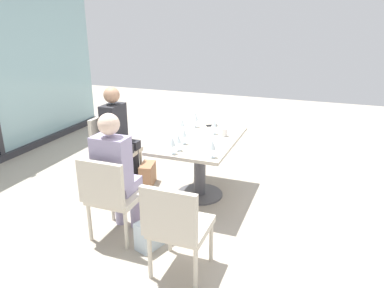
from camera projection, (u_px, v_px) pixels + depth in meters
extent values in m
plane|color=#A89E8E|center=(200.00, 195.00, 4.46)|extent=(12.00, 12.00, 0.00)
cube|color=#2D2D33|center=(3.00, 158.00, 5.50)|extent=(4.79, 0.10, 0.10)
cube|color=#BCB29E|center=(200.00, 140.00, 4.23)|extent=(1.30, 0.83, 0.04)
cylinder|color=#4C4C51|center=(200.00, 169.00, 4.35)|extent=(0.14, 0.14, 0.69)
cylinder|color=#4C4C51|center=(200.00, 194.00, 4.46)|extent=(0.56, 0.56, 0.02)
cube|color=beige|center=(117.00, 196.00, 3.53)|extent=(0.46, 0.46, 0.06)
cube|color=beige|center=(100.00, 184.00, 3.23)|extent=(0.05, 0.46, 0.42)
cylinder|color=beige|center=(146.00, 210.00, 3.72)|extent=(0.04, 0.04, 0.39)
cylinder|color=beige|center=(112.00, 204.00, 3.85)|extent=(0.04, 0.04, 0.39)
cylinder|color=beige|center=(126.00, 230.00, 3.36)|extent=(0.04, 0.04, 0.39)
cylinder|color=beige|center=(90.00, 222.00, 3.50)|extent=(0.04, 0.04, 0.39)
cube|color=beige|center=(119.00, 152.00, 4.69)|extent=(0.46, 0.46, 0.06)
cube|color=beige|center=(101.00, 132.00, 4.70)|extent=(0.46, 0.05, 0.42)
cylinder|color=beige|center=(126.00, 176.00, 4.52)|extent=(0.04, 0.04, 0.39)
cylinder|color=beige|center=(141.00, 164.00, 4.88)|extent=(0.04, 0.04, 0.39)
cylinder|color=beige|center=(99.00, 171.00, 4.66)|extent=(0.04, 0.04, 0.39)
cylinder|color=beige|center=(115.00, 160.00, 5.01)|extent=(0.04, 0.04, 0.39)
cube|color=beige|center=(181.00, 226.00, 3.02)|extent=(0.46, 0.46, 0.06)
cube|color=beige|center=(168.00, 216.00, 2.72)|extent=(0.05, 0.46, 0.42)
cylinder|color=beige|center=(211.00, 241.00, 3.20)|extent=(0.04, 0.04, 0.39)
cylinder|color=beige|center=(170.00, 232.00, 3.34)|extent=(0.04, 0.04, 0.39)
cylinder|color=beige|center=(196.00, 269.00, 2.85)|extent=(0.04, 0.04, 0.39)
cylinder|color=beige|center=(150.00, 258.00, 2.98)|extent=(0.04, 0.04, 0.39)
cylinder|color=#9E93B7|center=(135.00, 207.00, 3.72)|extent=(0.11, 0.11, 0.45)
cube|color=#9E93B7|center=(129.00, 186.00, 3.55)|extent=(0.32, 0.13, 0.11)
cylinder|color=#9E93B7|center=(120.00, 204.00, 3.78)|extent=(0.11, 0.11, 0.45)
cube|color=#9E93B7|center=(113.00, 183.00, 3.61)|extent=(0.32, 0.13, 0.11)
cube|color=#9E93B7|center=(112.00, 161.00, 3.36)|extent=(0.20, 0.34, 0.48)
sphere|color=beige|center=(109.00, 124.00, 3.25)|extent=(0.20, 0.20, 0.20)
cylinder|color=#28282D|center=(128.00, 170.00, 4.62)|extent=(0.11, 0.11, 0.45)
cube|color=#28282D|center=(120.00, 149.00, 4.56)|extent=(0.13, 0.32, 0.11)
cylinder|color=#28282D|center=(135.00, 165.00, 4.78)|extent=(0.11, 0.11, 0.45)
cube|color=#28282D|center=(128.00, 144.00, 4.72)|extent=(0.13, 0.32, 0.11)
cube|color=#28282D|center=(114.00, 123.00, 4.58)|extent=(0.34, 0.20, 0.48)
sphere|color=tan|center=(112.00, 95.00, 4.47)|extent=(0.20, 0.20, 0.20)
cylinder|color=silver|center=(196.00, 127.00, 4.66)|extent=(0.06, 0.06, 0.00)
cylinder|color=silver|center=(196.00, 124.00, 4.65)|extent=(0.01, 0.01, 0.08)
cone|color=silver|center=(196.00, 117.00, 4.62)|extent=(0.07, 0.07, 0.09)
cylinder|color=silver|center=(173.00, 154.00, 3.75)|extent=(0.06, 0.06, 0.00)
cylinder|color=silver|center=(173.00, 150.00, 3.73)|extent=(0.01, 0.01, 0.08)
cone|color=silver|center=(173.00, 141.00, 3.70)|extent=(0.07, 0.07, 0.09)
cylinder|color=silver|center=(212.00, 157.00, 3.65)|extent=(0.06, 0.06, 0.00)
cylinder|color=silver|center=(212.00, 153.00, 3.64)|extent=(0.01, 0.01, 0.08)
cone|color=silver|center=(213.00, 145.00, 3.61)|extent=(0.07, 0.07, 0.09)
cylinder|color=silver|center=(184.00, 144.00, 4.04)|extent=(0.06, 0.06, 0.00)
cylinder|color=silver|center=(184.00, 140.00, 4.03)|extent=(0.01, 0.01, 0.08)
cone|color=silver|center=(184.00, 132.00, 4.00)|extent=(0.07, 0.07, 0.09)
cylinder|color=silver|center=(214.00, 134.00, 4.38)|extent=(0.06, 0.06, 0.00)
cylinder|color=silver|center=(214.00, 130.00, 4.37)|extent=(0.01, 0.01, 0.08)
cone|color=silver|center=(214.00, 123.00, 4.34)|extent=(0.07, 0.07, 0.09)
cylinder|color=silver|center=(178.00, 150.00, 3.84)|extent=(0.06, 0.06, 0.00)
cylinder|color=silver|center=(178.00, 146.00, 3.83)|extent=(0.01, 0.01, 0.08)
cone|color=silver|center=(178.00, 138.00, 3.80)|extent=(0.07, 0.07, 0.09)
cylinder|color=silver|center=(182.00, 133.00, 4.42)|extent=(0.06, 0.06, 0.00)
cylinder|color=silver|center=(182.00, 129.00, 4.41)|extent=(0.01, 0.01, 0.08)
cone|color=silver|center=(182.00, 122.00, 4.38)|extent=(0.07, 0.07, 0.09)
cylinder|color=white|center=(224.00, 132.00, 4.30)|extent=(0.08, 0.08, 0.09)
cube|color=black|center=(212.00, 126.00, 4.72)|extent=(0.13, 0.16, 0.01)
cube|color=beige|center=(166.00, 220.00, 3.65)|extent=(0.32, 0.20, 0.28)
cube|color=#A3704C|center=(148.00, 174.00, 4.71)|extent=(0.33, 0.22, 0.28)
cube|color=silver|center=(151.00, 233.00, 3.42)|extent=(0.34, 0.25, 0.28)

